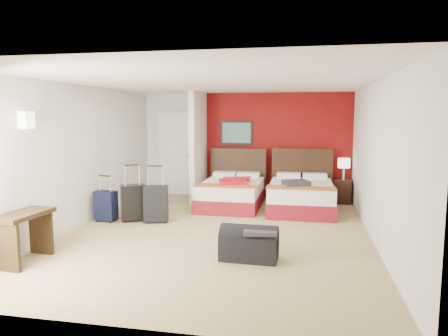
% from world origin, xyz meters
% --- Properties ---
extents(ground, '(6.50, 6.50, 0.00)m').
position_xyz_m(ground, '(0.00, 0.00, 0.00)').
color(ground, tan).
rests_on(ground, ground).
extents(room_walls, '(5.02, 6.52, 2.50)m').
position_xyz_m(room_walls, '(-1.40, 1.42, 1.26)').
color(room_walls, silver).
rests_on(room_walls, ground).
extents(red_accent_panel, '(3.50, 0.04, 2.50)m').
position_xyz_m(red_accent_panel, '(0.75, 3.23, 1.25)').
color(red_accent_panel, maroon).
rests_on(red_accent_panel, ground).
extents(partition_wall, '(0.12, 1.20, 2.50)m').
position_xyz_m(partition_wall, '(-1.00, 2.61, 1.25)').
color(partition_wall, silver).
rests_on(partition_wall, ground).
extents(entry_door, '(0.82, 0.06, 2.05)m').
position_xyz_m(entry_door, '(-1.75, 3.20, 1.02)').
color(entry_door, silver).
rests_on(entry_door, ground).
extents(bed_left, '(1.28, 1.81, 0.54)m').
position_xyz_m(bed_left, '(-0.12, 2.02, 0.27)').
color(bed_left, white).
rests_on(bed_left, ground).
extents(bed_right, '(1.33, 1.88, 0.56)m').
position_xyz_m(bed_right, '(1.36, 1.95, 0.28)').
color(bed_right, white).
rests_on(bed_right, ground).
extents(red_suitcase_open, '(0.76, 0.92, 0.10)m').
position_xyz_m(red_suitcase_open, '(-0.02, 1.92, 0.59)').
color(red_suitcase_open, '#AA0E1E').
rests_on(red_suitcase_open, bed_left).
extents(jacket_bundle, '(0.60, 0.55, 0.12)m').
position_xyz_m(jacket_bundle, '(1.26, 1.65, 0.62)').
color(jacket_bundle, '#343439').
rests_on(jacket_bundle, bed_right).
extents(nightstand, '(0.43, 0.43, 0.54)m').
position_xyz_m(nightstand, '(2.28, 2.88, 0.27)').
color(nightstand, black).
rests_on(nightstand, ground).
extents(table_lamp, '(0.29, 0.29, 0.48)m').
position_xyz_m(table_lamp, '(2.28, 2.88, 0.78)').
color(table_lamp, white).
rests_on(table_lamp, nightstand).
extents(suitcase_black, '(0.51, 0.45, 0.65)m').
position_xyz_m(suitcase_black, '(-1.71, 0.46, 0.33)').
color(suitcase_black, black).
rests_on(suitcase_black, ground).
extents(suitcase_charcoal, '(0.50, 0.38, 0.65)m').
position_xyz_m(suitcase_charcoal, '(-1.25, 0.46, 0.32)').
color(suitcase_charcoal, black).
rests_on(suitcase_charcoal, ground).
extents(suitcase_navy, '(0.42, 0.28, 0.54)m').
position_xyz_m(suitcase_navy, '(-2.20, 0.34, 0.27)').
color(suitcase_navy, black).
rests_on(suitcase_navy, ground).
extents(duffel_bag, '(0.80, 0.45, 0.40)m').
position_xyz_m(duffel_bag, '(0.70, -1.19, 0.20)').
color(duffel_bag, black).
rests_on(duffel_bag, ground).
extents(jacket_draped, '(0.49, 0.43, 0.06)m').
position_xyz_m(jacket_draped, '(0.85, -1.24, 0.42)').
color(jacket_draped, '#323236').
rests_on(jacket_draped, duffel_bag).
extents(desk, '(0.47, 0.85, 0.68)m').
position_xyz_m(desk, '(-2.24, -1.88, 0.34)').
color(desk, black).
rests_on(desk, ground).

